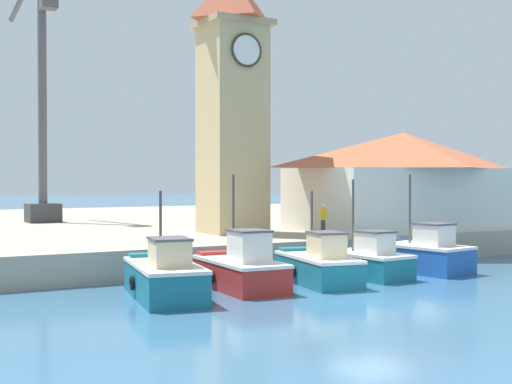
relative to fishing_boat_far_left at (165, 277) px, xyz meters
name	(u,v)px	position (x,y,z in m)	size (l,w,h in m)	color
ground_plane	(370,298)	(6.23, -3.34, -0.76)	(300.00, 300.00, 0.00)	#386689
quay_wharf	(118,229)	(6.23, 24.06, -0.11)	(120.00, 40.00, 1.30)	#A89E89
fishing_boat_far_left	(165,277)	(0.00, 0.00, 0.00)	(2.92, 5.40, 3.70)	#196B7F
fishing_boat_left_outer	(241,269)	(3.26, 0.56, -0.01)	(2.28, 4.88, 4.29)	#AD2823
fishing_boat_left_inner	(318,266)	(6.57, 0.29, -0.04)	(2.62, 4.93, 3.63)	#196B7F
fishing_boat_mid_left	(363,261)	(9.23, 0.92, -0.08)	(2.32, 4.64, 4.09)	#196B7F
fishing_boat_center	(421,255)	(12.52, 1.03, 0.01)	(2.83, 4.82, 4.31)	#2356A8
clock_tower	(232,95)	(7.73, 9.89, 7.69)	(3.38, 3.38, 15.09)	tan
warehouse_right	(403,180)	(17.39, 7.83, 3.29)	(12.32, 7.13, 5.39)	silver
port_crane_near	(42,124)	(1.17, 23.96, 6.89)	(2.00, 8.14, 17.26)	#353539
dock_worker_near_tower	(323,220)	(10.26, 5.33, 1.38)	(0.34, 0.22, 1.62)	#33333D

